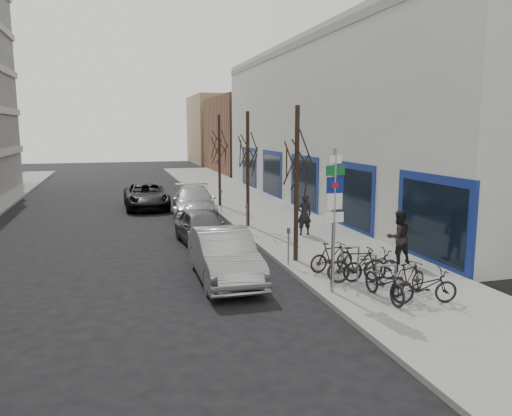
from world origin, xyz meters
TOP-DOWN VIEW (x-y plane):
  - ground at (0.00, 0.00)m, footprint 120.00×120.00m
  - sidewalk_east at (4.50, 10.00)m, footprint 5.00×70.00m
  - commercial_building at (17.00, 16.00)m, footprint 20.00×32.00m
  - brick_building_far at (13.00, 40.00)m, footprint 12.00×14.00m
  - tan_building_far at (13.50, 55.00)m, footprint 13.00×12.00m
  - highway_sign_pole at (2.40, -0.01)m, footprint 0.55×0.10m
  - bike_rack at (3.80, 0.60)m, footprint 0.66×2.26m
  - tree_near at (2.60, 3.50)m, footprint 1.80×1.80m
  - tree_mid at (2.60, 10.00)m, footprint 1.80×1.80m
  - tree_far at (2.60, 16.50)m, footprint 1.80×1.80m
  - meter_front at (2.15, 3.00)m, footprint 0.10×0.08m
  - meter_mid at (2.15, 8.50)m, footprint 0.10×0.08m
  - meter_back at (2.15, 14.00)m, footprint 0.10×0.08m
  - bike_near_left at (3.48, -1.00)m, footprint 0.66×1.91m
  - bike_near_right at (4.35, -0.77)m, footprint 1.60×1.03m
  - bike_mid_curb at (3.98, 0.65)m, footprint 1.86×0.63m
  - bike_mid_inner at (3.47, 0.58)m, footprint 1.92×0.85m
  - bike_far_curb at (4.35, -1.53)m, footprint 1.84×0.87m
  - bike_far_inner at (3.24, 1.87)m, footprint 1.66×0.70m
  - parked_car_front at (-0.20, 2.42)m, footprint 1.72×4.82m
  - parked_car_mid at (-0.05, 7.45)m, footprint 2.00×4.34m
  - parked_car_back at (0.63, 13.82)m, footprint 2.81×5.72m
  - lane_car at (-1.65, 17.66)m, footprint 2.54×5.38m
  - pedestrian_near at (4.41, 7.34)m, footprint 0.67×0.45m
  - pedestrian_far at (5.82, 2.17)m, footprint 0.71×0.51m

SIDE VIEW (x-z plane):
  - ground at x=0.00m, z-range 0.00..0.00m
  - sidewalk_east at x=4.50m, z-range 0.00..0.15m
  - bike_near_right at x=4.35m, z-range 0.15..1.08m
  - bike_far_inner at x=3.24m, z-range 0.15..1.13m
  - bike_rack at x=3.80m, z-range 0.24..1.07m
  - bike_far_curb at x=4.35m, z-range 0.15..1.23m
  - bike_mid_curb at x=3.98m, z-range 0.15..1.27m
  - bike_mid_inner at x=3.47m, z-range 0.15..1.28m
  - parked_car_mid at x=-0.05m, z-range 0.00..1.44m
  - bike_near_left at x=3.48m, z-range 0.15..1.30m
  - lane_car at x=-1.65m, z-range 0.00..1.49m
  - parked_car_front at x=-0.20m, z-range 0.00..1.58m
  - parked_car_back at x=0.63m, z-range 0.00..1.60m
  - meter_front at x=2.15m, z-range 0.28..1.55m
  - meter_mid at x=2.15m, z-range 0.28..1.55m
  - meter_back at x=2.15m, z-range 0.28..1.55m
  - pedestrian_near at x=4.41m, z-range 0.15..1.93m
  - pedestrian_far at x=5.82m, z-range 0.15..2.01m
  - highway_sign_pole at x=2.40m, z-range 0.36..4.56m
  - brick_building_far at x=13.00m, z-range 0.00..8.00m
  - tree_near at x=2.60m, z-range 1.35..6.85m
  - tree_mid at x=2.60m, z-range 1.35..6.85m
  - tree_far at x=2.60m, z-range 1.35..6.85m
  - tan_building_far at x=13.50m, z-range 0.00..9.00m
  - commercial_building at x=17.00m, z-range 0.00..10.00m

